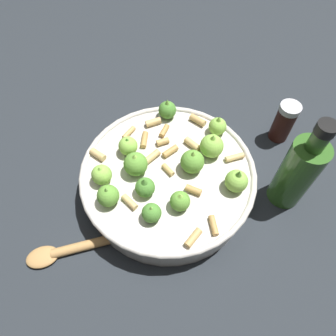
{
  "coord_description": "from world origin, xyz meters",
  "views": [
    {
      "loc": [
        0.13,
        -0.25,
        0.5
      ],
      "look_at": [
        0.0,
        0.0,
        0.07
      ],
      "focal_mm": 32.64,
      "sensor_mm": 36.0,
      "label": 1
    }
  ],
  "objects_px": {
    "olive_oil_bottle": "(298,172)",
    "cooking_pan": "(168,177)",
    "pepper_shaker": "(284,122)",
    "wooden_spoon": "(87,245)"
  },
  "relations": [
    {
      "from": "cooking_pan",
      "to": "olive_oil_bottle",
      "type": "height_order",
      "value": "olive_oil_bottle"
    },
    {
      "from": "cooking_pan",
      "to": "olive_oil_bottle",
      "type": "bearing_deg",
      "value": 22.81
    },
    {
      "from": "pepper_shaker",
      "to": "wooden_spoon",
      "type": "xyz_separation_m",
      "value": [
        -0.22,
        -0.38,
        -0.04
      ]
    },
    {
      "from": "cooking_pan",
      "to": "pepper_shaker",
      "type": "distance_m",
      "value": 0.26
    },
    {
      "from": "cooking_pan",
      "to": "olive_oil_bottle",
      "type": "distance_m",
      "value": 0.22
    },
    {
      "from": "cooking_pan",
      "to": "wooden_spoon",
      "type": "height_order",
      "value": "cooking_pan"
    },
    {
      "from": "olive_oil_bottle",
      "to": "cooking_pan",
      "type": "bearing_deg",
      "value": -157.19
    },
    {
      "from": "wooden_spoon",
      "to": "pepper_shaker",
      "type": "bearing_deg",
      "value": 60.16
    },
    {
      "from": "cooking_pan",
      "to": "pepper_shaker",
      "type": "xyz_separation_m",
      "value": [
        0.15,
        0.21,
        0.01
      ]
    },
    {
      "from": "pepper_shaker",
      "to": "wooden_spoon",
      "type": "bearing_deg",
      "value": -119.84
    }
  ]
}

